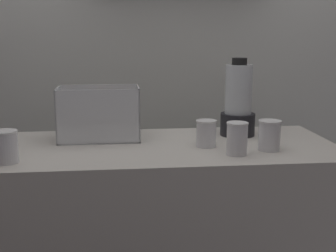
# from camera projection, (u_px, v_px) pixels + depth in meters

# --- Properties ---
(counter) EXTENTS (1.40, 0.64, 0.90)m
(counter) POSITION_uv_depth(u_px,v_px,m) (168.00, 245.00, 1.94)
(counter) COLOR beige
(counter) RESTS_ON ground_plane
(back_wall_unit) EXTENTS (2.60, 0.24, 2.50)m
(back_wall_unit) POSITION_uv_depth(u_px,v_px,m) (154.00, 49.00, 2.51)
(back_wall_unit) COLOR silver
(back_wall_unit) RESTS_ON ground_plane
(carrot_display_bin) EXTENTS (0.35, 0.20, 0.23)m
(carrot_display_bin) POSITION_uv_depth(u_px,v_px,m) (99.00, 123.00, 1.93)
(carrot_display_bin) COLOR white
(carrot_display_bin) RESTS_ON counter
(blender_pitcher) EXTENTS (0.16, 0.16, 0.35)m
(blender_pitcher) POSITION_uv_depth(u_px,v_px,m) (238.00, 104.00, 1.99)
(blender_pitcher) COLOR black
(blender_pitcher) RESTS_ON counter
(juice_cup_mango_far_left) EXTENTS (0.09, 0.09, 0.12)m
(juice_cup_mango_far_left) POSITION_uv_depth(u_px,v_px,m) (6.00, 148.00, 1.58)
(juice_cup_mango_far_left) COLOR white
(juice_cup_mango_far_left) RESTS_ON counter
(juice_cup_orange_left) EXTENTS (0.08, 0.08, 0.11)m
(juice_cup_orange_left) POSITION_uv_depth(u_px,v_px,m) (206.00, 135.00, 1.81)
(juice_cup_orange_left) COLOR white
(juice_cup_orange_left) RESTS_ON counter
(juice_cup_beet_middle) EXTENTS (0.08, 0.08, 0.13)m
(juice_cup_beet_middle) POSITION_uv_depth(u_px,v_px,m) (237.00, 141.00, 1.69)
(juice_cup_beet_middle) COLOR white
(juice_cup_beet_middle) RESTS_ON counter
(juice_cup_beet_right) EXTENTS (0.09, 0.09, 0.12)m
(juice_cup_beet_right) POSITION_uv_depth(u_px,v_px,m) (269.00, 137.00, 1.75)
(juice_cup_beet_right) COLOR white
(juice_cup_beet_right) RESTS_ON counter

